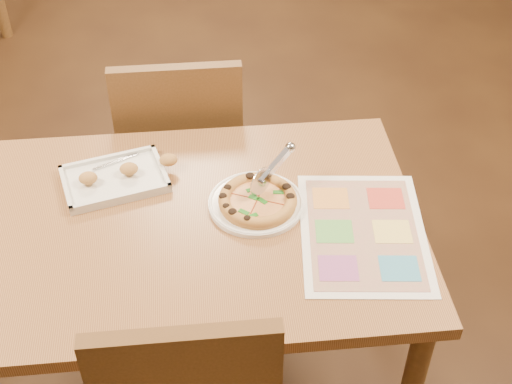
{
  "coord_description": "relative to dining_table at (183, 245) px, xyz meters",
  "views": [
    {
      "loc": [
        0.06,
        -1.41,
        2.06
      ],
      "look_at": [
        0.21,
        0.05,
        0.77
      ],
      "focal_mm": 50.0,
      "sensor_mm": 36.0,
      "label": 1
    }
  ],
  "objects": [
    {
      "name": "pizza_cutter",
      "position": [
        0.25,
        0.09,
        0.17
      ],
      "size": [
        0.13,
        0.12,
        0.1
      ],
      "rotation": [
        0.0,
        0.0,
        0.75
      ],
      "color": "silver",
      "rests_on": "pizza"
    },
    {
      "name": "menu",
      "position": [
        0.48,
        -0.09,
        0.09
      ],
      "size": [
        0.38,
        0.5,
        0.0
      ],
      "primitive_type": "cube",
      "rotation": [
        0.0,
        0.0,
        -0.1
      ],
      "color": "white",
      "rests_on": "dining_table"
    },
    {
      "name": "chair_far",
      "position": [
        -0.0,
        0.6,
        -0.07
      ],
      "size": [
        0.42,
        0.42,
        0.47
      ],
      "rotation": [
        0.0,
        0.0,
        3.14
      ],
      "color": "brown",
      "rests_on": "ground"
    },
    {
      "name": "plate",
      "position": [
        0.21,
        0.05,
        0.09
      ],
      "size": [
        0.35,
        0.35,
        0.01
      ],
      "primitive_type": "cylinder",
      "rotation": [
        0.0,
        0.0,
        0.39
      ],
      "color": "white",
      "rests_on": "dining_table"
    },
    {
      "name": "pizza",
      "position": [
        0.21,
        0.04,
        0.11
      ],
      "size": [
        0.22,
        0.22,
        0.03
      ],
      "rotation": [
        0.0,
        0.0,
        -0.41
      ],
      "color": "gold",
      "rests_on": "plate"
    },
    {
      "name": "room",
      "position": [
        0.0,
        0.0,
        0.72
      ],
      "size": [
        7.0,
        7.0,
        7.0
      ],
      "color": "black",
      "rests_on": "ground"
    },
    {
      "name": "appetizer_tray",
      "position": [
        -0.18,
        0.19,
        0.1
      ],
      "size": [
        0.35,
        0.27,
        0.06
      ],
      "rotation": [
        0.0,
        0.0,
        0.26
      ],
      "color": "silver",
      "rests_on": "dining_table"
    },
    {
      "name": "dining_table",
      "position": [
        0.0,
        0.0,
        0.0
      ],
      "size": [
        1.3,
        0.85,
        0.72
      ],
      "color": "olive",
      "rests_on": "ground"
    }
  ]
}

